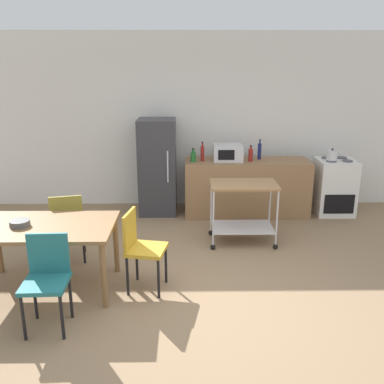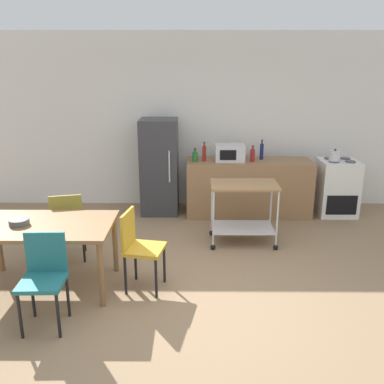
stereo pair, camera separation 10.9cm
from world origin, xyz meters
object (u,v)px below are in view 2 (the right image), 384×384
Objects in this scene: dining_table at (43,231)px; chair_mustard at (139,245)px; bottle_hot_sauce at (195,156)px; fruit_bowl at (19,222)px; microwave at (230,153)px; kettle at (335,156)px; refrigerator at (160,167)px; chair_teal at (44,274)px; stove_oven at (337,187)px; kitchen_cart at (244,203)px; bottle_olive_oil at (262,151)px; chair_olive at (68,221)px; bottle_wine at (252,155)px; bottle_sesame_oil at (204,153)px.

dining_table is 1.04m from chair_mustard.
bottle_hot_sauce is 3.02m from fruit_bowl.
microwave reaches higher than kettle.
refrigerator is at bearing 176.30° from kettle.
chair_teal is 4.86m from stove_oven.
refrigerator is 7.42× the size of fruit_bowl.
bottle_olive_oil is at bearing 71.94° from kitchen_cart.
chair_teal is at bearing -136.95° from kitchen_cart.
chair_olive is (0.06, 0.68, -0.15)m from dining_table.
refrigerator reaches higher than bottle_wine.
kitchen_cart is at bearing -178.67° from chair_olive.
stove_oven is at bearing 38.13° from chair_teal.
bottle_sesame_oil reaches higher than chair_olive.
microwave reaches higher than stove_oven.
bottle_wine is at bearing 1.38° from bottle_hot_sauce.
microwave is 0.36m from bottle_wine.
fruit_bowl is at bearing -149.52° from stove_oven.
bottle_sesame_oil is 0.76m from bottle_wine.
stove_oven is (2.93, 2.45, -0.07)m from chair_mustard.
chair_mustard reaches higher than fruit_bowl.
kitchen_cart is 2.82× the size of bottle_olive_oil.
bottle_wine is at bearing -2.08° from bottle_sesame_oil.
chair_teal is 2.76× the size of bottle_olive_oil.
bottle_olive_oil reaches higher than stove_oven.
refrigerator is 1.68m from bottle_olive_oil.
microwave reaches higher than chair_mustard.
bottle_wine reaches higher than kettle.
bottle_olive_oil is at bearing 171.07° from kettle.
refrigerator reaches higher than stove_oven.
refrigerator is at bearing 67.25° from dining_table.
kitchen_cart is at bearing 26.74° from fruit_bowl.
chair_mustard is 3.48× the size of bottle_wine.
bottle_sesame_oil reaches higher than bottle_hot_sauce.
bottle_hot_sauce is 0.56m from microwave.
bottle_wine is (1.49, -0.16, 0.23)m from refrigerator.
bottle_sesame_oil is 2.06m from kettle.
kettle reaches higher than stove_oven.
stove_oven is 2.86× the size of bottle_olive_oil.
fruit_bowl is (-0.29, -0.71, 0.26)m from chair_olive.
bottle_wine reaches higher than bottle_hot_sauce.
kitchen_cart is 2.84m from fruit_bowl.
refrigerator is at bearing 179.90° from bottle_olive_oil.
stove_oven is at bearing 2.44° from bottle_hot_sauce.
chair_olive is 0.81m from fruit_bowl.
stove_oven is at bearing 35.68° from kitchen_cart.
stove_oven is at bearing -168.59° from chair_olive.
kettle is (1.54, 1.09, 0.43)m from kitchen_cart.
bottle_hot_sauce is (0.61, 2.35, 0.47)m from chair_mustard.
dining_table is 1.63× the size of stove_oven.
chair_mustard is 4.26× the size of fruit_bowl.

